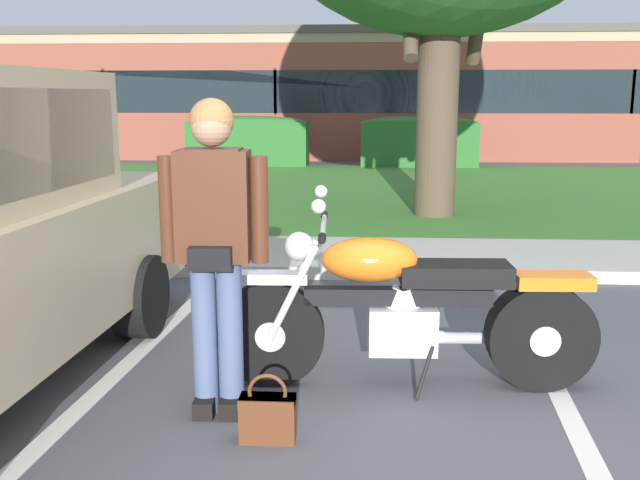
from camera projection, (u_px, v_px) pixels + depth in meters
name	position (u px, v px, depth m)	size (l,w,h in m)	color
ground_plane	(458.00, 434.00, 3.67)	(140.00, 140.00, 0.00)	#4C4C51
curb_strip	(415.00, 273.00, 6.77)	(60.00, 0.20, 0.12)	#B7B2A8
concrete_walk	(409.00, 255.00, 7.61)	(60.00, 1.50, 0.08)	#B7B2A8
grass_lawn	(391.00, 191.00, 12.74)	(60.00, 8.99, 0.06)	#3D752D
stall_stripe_0	(81.00, 406.00, 3.99)	(0.12, 4.40, 0.01)	silver
stall_stripe_1	(571.00, 419.00, 3.83)	(0.12, 4.40, 0.01)	silver
motorcycle	(421.00, 309.00, 4.19)	(2.24, 0.82, 1.18)	black
rider_person	(214.00, 236.00, 3.74)	(0.57, 0.31, 1.70)	black
handbag	(268.00, 414.00, 3.57)	(0.28, 0.13, 0.36)	#562D19
hedge_left	(248.00, 140.00, 17.17)	(2.88, 0.90, 1.24)	#286028
hedge_center_left	(419.00, 141.00, 16.93)	(2.75, 0.90, 1.24)	#286028
brick_building	(434.00, 94.00, 22.89)	(27.16, 9.50, 3.49)	brown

